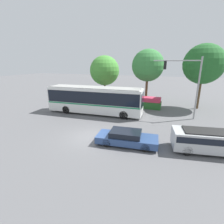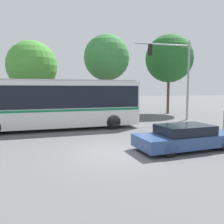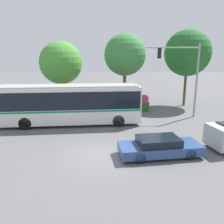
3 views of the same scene
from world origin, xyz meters
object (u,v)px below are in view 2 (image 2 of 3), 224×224
(sedan_foreground, at_px, (186,137))
(street_tree_right, at_px, (169,59))
(traffic_light_pole, at_px, (177,69))
(city_bus, at_px, (51,101))
(street_tree_centre, at_px, (107,58))
(street_tree_left, at_px, (32,66))

(sedan_foreground, xyz_separation_m, street_tree_right, (6.49, 13.75, 5.46))
(traffic_light_pole, distance_m, street_tree_right, 5.75)
(city_bus, height_order, traffic_light_pole, traffic_light_pole)
(sedan_foreground, bearing_deg, street_tree_right, 59.26)
(city_bus, relative_size, sedan_foreground, 2.44)
(street_tree_centre, bearing_deg, sedan_foreground, -87.22)
(street_tree_left, height_order, street_tree_centre, street_tree_centre)
(sedan_foreground, xyz_separation_m, street_tree_left, (-7.77, 14.33, 4.38))
(street_tree_left, xyz_separation_m, street_tree_centre, (7.13, -1.09, 0.86))
(city_bus, distance_m, street_tree_centre, 9.30)
(street_tree_centre, relative_size, street_tree_right, 0.94)
(city_bus, height_order, street_tree_right, street_tree_right)
(street_tree_right, bearing_deg, street_tree_centre, -175.92)
(traffic_light_pole, bearing_deg, sedan_foreground, 62.53)
(sedan_foreground, relative_size, street_tree_centre, 0.61)
(traffic_light_pole, xyz_separation_m, street_tree_left, (-12.24, 5.74, 0.48))
(street_tree_right, bearing_deg, city_bus, -150.51)
(sedan_foreground, relative_size, traffic_light_pole, 0.72)
(city_bus, xyz_separation_m, traffic_light_pole, (10.46, 1.90, 2.55))
(street_tree_right, bearing_deg, sedan_foreground, -115.26)
(sedan_foreground, distance_m, street_tree_centre, 14.26)
(street_tree_left, bearing_deg, street_tree_right, -2.33)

